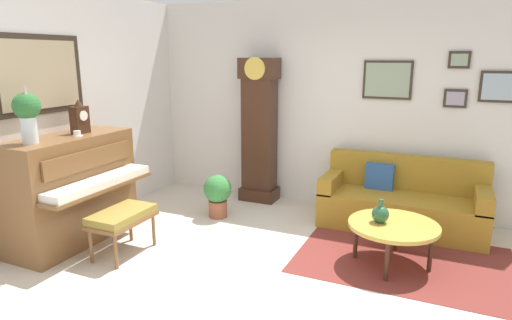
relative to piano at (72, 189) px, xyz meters
name	(u,v)px	position (x,y,z in m)	size (l,w,h in m)	color
ground_plane	(257,283)	(2.23, 0.04, -0.66)	(6.40, 6.00, 0.10)	beige
wall_left	(43,115)	(-0.37, 0.04, 0.80)	(0.13, 4.90, 2.80)	silver
wall_back	(331,104)	(2.25, 2.44, 0.80)	(5.30, 0.13, 2.80)	silver
area_rug	(402,260)	(3.44, 1.00, -0.61)	(2.10, 1.50, 0.01)	maroon
piano	(72,189)	(0.00, 0.00, 0.00)	(0.87, 1.44, 1.20)	brown
piano_bench	(122,217)	(0.73, -0.05, -0.20)	(0.42, 0.70, 0.48)	brown
grandfather_clock	(259,134)	(1.31, 2.18, 0.36)	(0.52, 0.34, 2.03)	#3D2316
couch	(402,202)	(3.31, 1.95, -0.30)	(1.90, 0.80, 0.84)	olive
coffee_table	(393,226)	(3.34, 0.85, -0.20)	(0.88, 0.88, 0.44)	gold
mantel_clock	(80,118)	(0.00, 0.20, 0.77)	(0.13, 0.18, 0.38)	#3D2316
flower_vase	(27,112)	(0.00, -0.44, 0.91)	(0.26, 0.26, 0.58)	silver
teacup	(77,134)	(0.11, 0.05, 0.62)	(0.12, 0.12, 0.06)	white
green_jug	(380,214)	(3.21, 0.83, -0.08)	(0.17, 0.17, 0.24)	#234C33
potted_plant	(218,193)	(1.10, 1.31, -0.29)	(0.36, 0.36, 0.56)	#935138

